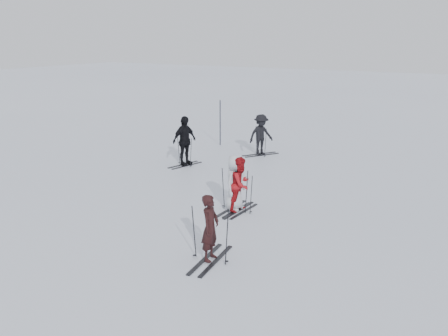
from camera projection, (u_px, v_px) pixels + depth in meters
name	position (u px, v px, depth m)	size (l,w,h in m)	color
ground	(207.00, 207.00, 15.04)	(120.00, 120.00, 0.00)	silver
skier_near_dark	(210.00, 229.00, 11.31)	(0.57, 0.37, 1.56)	black
skier_red	(241.00, 185.00, 14.51)	(0.78, 0.61, 1.61)	#A11217
skier_grey	(235.00, 183.00, 14.61)	(0.81, 0.53, 1.65)	silver
skier_uphill_left	(184.00, 141.00, 19.63)	(1.14, 0.48, 1.95)	black
skier_uphill_far	(261.00, 135.00, 21.39)	(1.12, 0.64, 1.73)	black
skis_near_dark	(210.00, 233.00, 11.33)	(0.97, 1.83, 1.34)	black
skis_red	(240.00, 192.00, 14.57)	(0.84, 1.60, 1.16)	black
skis_grey	(235.00, 189.00, 14.66)	(0.94, 1.77, 1.29)	black
skis_uphill_left	(185.00, 151.00, 19.73)	(0.85, 1.61, 1.18)	black
skis_uphill_far	(261.00, 141.00, 21.45)	(0.91, 1.71, 1.25)	black
piste_marker	(220.00, 123.00, 23.29)	(0.05, 0.05, 2.11)	black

